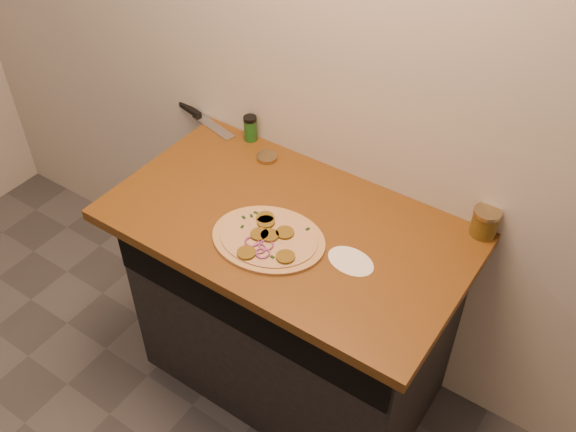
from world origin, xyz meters
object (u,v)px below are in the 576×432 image
Objects in this scene: chefs_knife at (201,117)px; salsa_jar at (485,222)px; pizza at (268,239)px; spice_shaker at (250,128)px.

chefs_knife is 3.37× the size of salsa_jar.
pizza reaches higher than chefs_knife.
chefs_knife is 1.18m from salsa_jar.
chefs_knife is (-0.63, 0.42, -0.00)m from pizza.
pizza is at bearing -142.86° from salsa_jar.
chefs_knife is at bearing 179.38° from spice_shaker.
spice_shaker reaches higher than salsa_jar.
spice_shaker reaches higher than pizza.
chefs_knife is 3.20× the size of spice_shaker.
spice_shaker reaches higher than chefs_knife.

